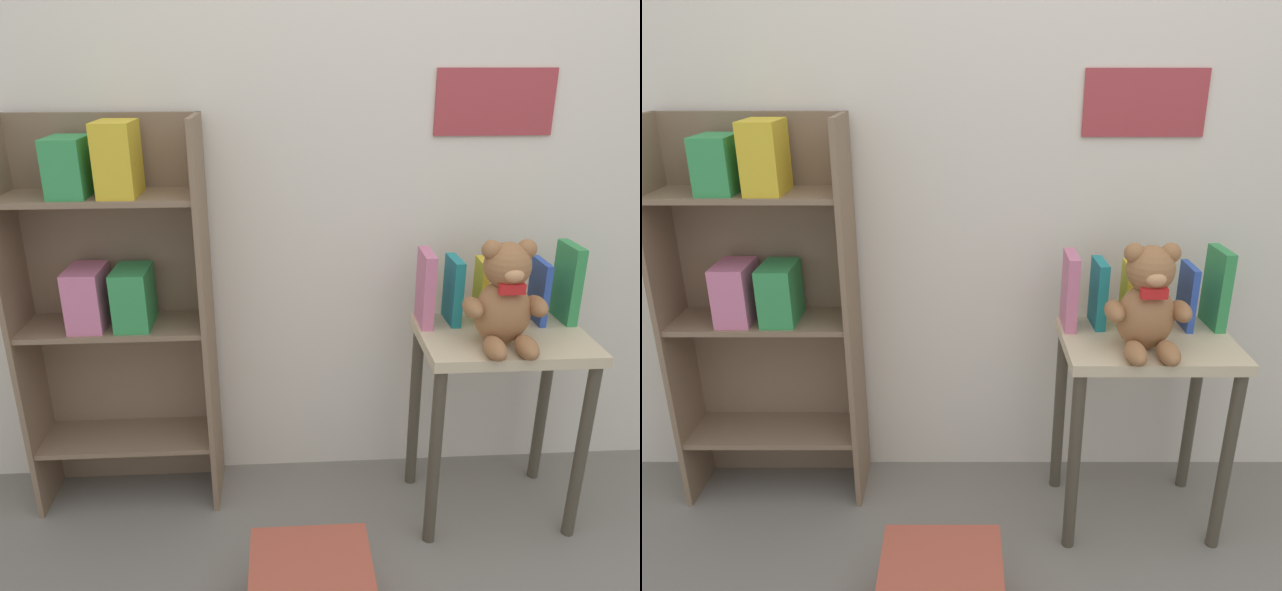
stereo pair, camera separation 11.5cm
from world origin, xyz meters
The scene contains 10 objects.
wall_back centered at (0.00, 1.46, 1.25)m, with size 4.80×0.07×2.50m.
bookshelf_side centered at (-0.99, 1.32, 0.77)m, with size 0.62×0.24×1.35m.
display_table centered at (0.26, 1.14, 0.53)m, with size 0.54×0.37×0.68m.
teddy_bear centered at (0.23, 1.07, 0.83)m, with size 0.25×0.23×0.33m.
book_standing_pink centered at (0.03, 1.25, 0.80)m, with size 0.04×0.14×0.25m, color #D17093.
book_standing_teal centered at (0.12, 1.26, 0.79)m, with size 0.03×0.13×0.22m, color teal.
book_standing_yellow centered at (0.22, 1.26, 0.78)m, with size 0.02×0.11×0.21m, color gold.
book_standing_orange centered at (0.31, 1.25, 0.79)m, with size 0.02×0.14×0.24m, color orange.
book_standing_blue centered at (0.41, 1.24, 0.78)m, with size 0.02×0.13×0.21m, color #2D51B7.
book_standing_green centered at (0.50, 1.25, 0.81)m, with size 0.04×0.14×0.26m, color #33934C.
Camera 2 is at (-0.32, -0.64, 1.51)m, focal length 35.00 mm.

